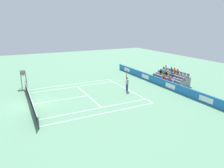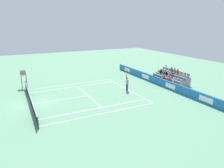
% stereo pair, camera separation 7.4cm
% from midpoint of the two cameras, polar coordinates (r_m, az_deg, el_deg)
% --- Properties ---
extents(ground_plane, '(80.00, 80.00, 0.00)m').
position_cam_midpoint_polar(ground_plane, '(23.59, -21.66, -5.34)').
color(ground_plane, '#669E77').
extents(line_baseline, '(10.97, 0.10, 0.01)m').
position_cam_midpoint_polar(line_baseline, '(27.03, 4.15, -1.44)').
color(line_baseline, white).
rests_on(line_baseline, ground).
extents(line_service, '(8.23, 0.10, 0.01)m').
position_cam_midpoint_polar(line_service, '(24.80, -6.84, -3.18)').
color(line_service, white).
rests_on(line_service, ground).
extents(line_centre_service, '(0.10, 6.40, 0.01)m').
position_cam_midpoint_polar(line_centre_service, '(23.99, -14.05, -4.26)').
color(line_centre_service, white).
rests_on(line_centre_service, ground).
extents(line_singles_sideline_left, '(0.10, 11.89, 0.01)m').
position_cam_midpoint_polar(line_singles_sideline_left, '(28.40, -10.56, -0.79)').
color(line_singles_sideline_left, white).
rests_on(line_singles_sideline_left, ground).
extents(line_singles_sideline_right, '(0.10, 11.89, 0.01)m').
position_cam_midpoint_polar(line_singles_sideline_right, '(21.06, -4.13, -6.75)').
color(line_singles_sideline_right, white).
rests_on(line_singles_sideline_right, ground).
extents(line_doubles_sideline_left, '(0.10, 11.89, 0.01)m').
position_cam_midpoint_polar(line_doubles_sideline_left, '(29.66, -11.31, -0.09)').
color(line_doubles_sideline_left, white).
rests_on(line_doubles_sideline_left, ground).
extents(line_doubles_sideline_right, '(0.10, 11.89, 0.01)m').
position_cam_midpoint_polar(line_doubles_sideline_right, '(19.91, -2.60, -8.15)').
color(line_doubles_sideline_right, white).
rests_on(line_doubles_sideline_right, ground).
extents(line_centre_mark, '(0.10, 0.20, 0.01)m').
position_cam_midpoint_polar(line_centre_mark, '(26.98, 3.97, -1.47)').
color(line_centre_mark, white).
rests_on(line_centre_mark, ground).
extents(sponsor_barrier, '(21.94, 0.22, 1.05)m').
position_cam_midpoint_polar(sponsor_barrier, '(29.62, 12.42, 0.87)').
color(sponsor_barrier, '#1E66AD').
rests_on(sponsor_barrier, ground).
extents(tennis_net, '(11.97, 0.10, 1.07)m').
position_cam_midpoint_polar(tennis_net, '(23.42, -21.78, -4.22)').
color(tennis_net, '#33383D').
rests_on(tennis_net, ground).
extents(tennis_player, '(0.53, 0.37, 2.85)m').
position_cam_midpoint_polar(tennis_player, '(26.10, 4.11, 0.18)').
color(tennis_player, navy).
rests_on(tennis_player, ground).
extents(umpire_chair, '(0.70, 0.70, 2.34)m').
position_cam_midpoint_polar(umpire_chair, '(29.61, -23.49, 1.86)').
color(umpire_chair, '#474C54').
rests_on(umpire_chair, ground).
extents(stadium_stand, '(5.58, 2.85, 2.20)m').
position_cam_midpoint_polar(stadium_stand, '(31.09, 15.74, 1.44)').
color(stadium_stand, gray).
rests_on(stadium_stand, ground).
extents(loose_tennis_ball, '(0.07, 0.07, 0.07)m').
position_cam_midpoint_polar(loose_tennis_ball, '(25.06, -14.91, -3.35)').
color(loose_tennis_ball, '#D1E533').
rests_on(loose_tennis_ball, ground).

